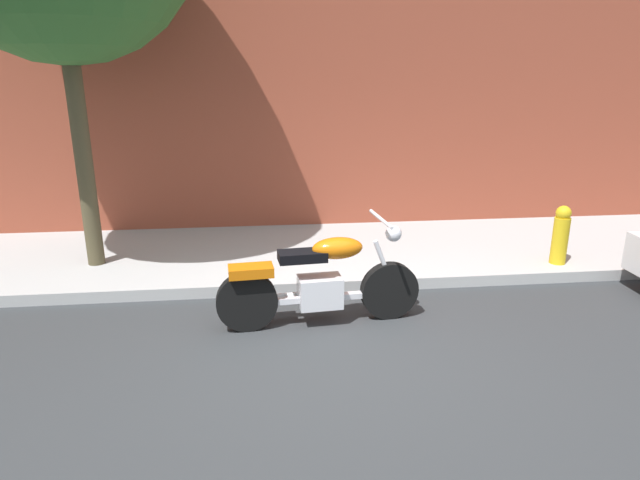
# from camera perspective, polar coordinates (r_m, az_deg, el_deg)

# --- Properties ---
(ground_plane) EXTENTS (60.00, 60.00, 0.00)m
(ground_plane) POSITION_cam_1_polar(r_m,az_deg,el_deg) (5.15, 1.91, -11.72)
(ground_plane) COLOR #303335
(sidewalk) EXTENTS (20.73, 2.61, 0.14)m
(sidewalk) POSITION_cam_1_polar(r_m,az_deg,el_deg) (7.59, -1.04, -1.44)
(sidewalk) COLOR #AAAAAA
(sidewalk) RESTS_ON ground
(motorcycle) EXTENTS (2.11, 0.70, 1.11)m
(motorcycle) POSITION_cam_1_polar(r_m,az_deg,el_deg) (5.49, -0.03, -4.52)
(motorcycle) COLOR black
(motorcycle) RESTS_ON ground
(fire_hydrant) EXTENTS (0.20, 0.20, 0.91)m
(fire_hydrant) POSITION_cam_1_polar(r_m,az_deg,el_deg) (7.56, 24.12, 0.02)
(fire_hydrant) COLOR gold
(fire_hydrant) RESTS_ON ground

